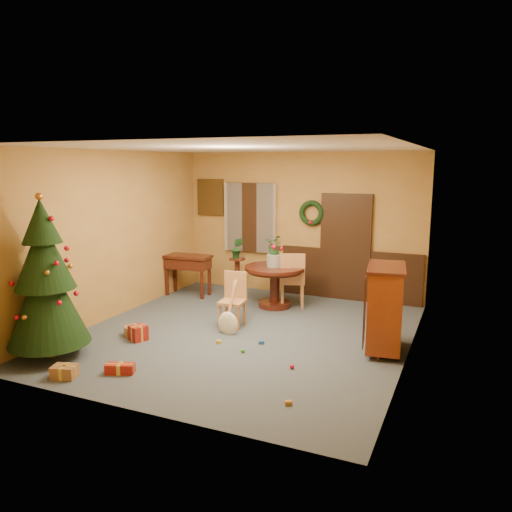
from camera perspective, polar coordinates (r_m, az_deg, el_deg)
The scene contains 21 objects.
room_envelope at distance 10.14m, azimuth 6.10°, elevation 1.65°, with size 5.50×5.50×5.50m.
dining_table at distance 9.36m, azimuth 2.17°, elevation -2.60°, with size 1.13×1.13×0.78m.
urn at distance 9.29m, azimuth 2.18°, elevation -0.50°, with size 0.31×0.31×0.23m, color slate.
centerpiece_plant at distance 9.23m, azimuth 2.19°, elevation 1.32°, with size 0.33×0.29×0.37m, color #1E4C23.
chair_near at distance 8.31m, azimuth -2.58°, elevation -4.73°, with size 0.43×0.43×0.90m.
chair_far at distance 9.35m, azimuth 4.18°, elevation -2.53°, with size 0.59×0.59×1.05m.
guitar at distance 7.92m, azimuth -3.22°, elevation -6.07°, with size 0.35×0.16×0.82m, color beige, non-canonical shape.
plant_stand at distance 9.90m, azimuth -2.15°, elevation -2.05°, with size 0.32×0.32×0.83m.
stand_plant at distance 9.80m, azimuth -2.17°, elevation 0.92°, with size 0.23×0.18×0.41m, color #19471E.
christmas_tree at distance 7.40m, azimuth -22.91°, elevation -2.66°, with size 1.11×1.11×2.29m.
writing_desk at distance 10.26m, azimuth -7.79°, elevation -1.04°, with size 0.96×0.51×0.84m.
sideboard at distance 7.36m, azimuth 14.51°, elevation -5.56°, with size 0.65×1.04×1.25m.
gift_a at distance 6.91m, azimuth -21.05°, elevation -12.24°, with size 0.35×0.29×0.16m.
gift_b at distance 7.93m, azimuth -13.31°, elevation -8.55°, with size 0.31×0.31×0.24m.
gift_c at distance 8.18m, azimuth -13.79°, elevation -8.26°, with size 0.34×0.34×0.16m.
gift_d at distance 6.82m, azimuth -15.28°, elevation -12.30°, with size 0.40×0.27×0.13m.
toy_a at distance 7.60m, azimuth 0.60°, elevation -9.85°, with size 0.08×0.05×0.05m, color #265AA5.
toy_b at distance 7.27m, azimuth -1.52°, elevation -10.77°, with size 0.06×0.06×0.06m, color green.
toy_c at distance 7.64m, azimuth -4.28°, elevation -9.77°, with size 0.08×0.05×0.05m, color gold.
toy_d at distance 6.75m, azimuth 4.13°, elevation -12.50°, with size 0.06×0.06×0.06m, color red.
toy_e at distance 5.84m, azimuth 3.73°, elevation -16.41°, with size 0.08×0.05×0.05m, color #BF7A2D.
Camera 1 is at (3.21, -6.86, 2.67)m, focal length 35.00 mm.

